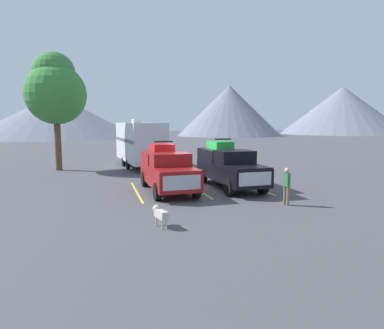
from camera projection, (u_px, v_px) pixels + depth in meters
name	position (u px, v px, depth m)	size (l,w,h in m)	color
ground_plane	(192.00, 186.00, 19.76)	(240.00, 240.00, 0.00)	#47474C
pickup_truck_a	(167.00, 169.00, 18.14)	(2.29, 5.52, 2.58)	maroon
pickup_truck_b	(228.00, 165.00, 19.26)	(2.24, 5.96, 2.65)	black
lot_stripe_a	(137.00, 192.00, 18.03)	(0.12, 5.50, 0.01)	gold
lot_stripe_b	(197.00, 189.00, 18.86)	(0.12, 5.50, 0.01)	gold
lot_stripe_c	(252.00, 186.00, 19.70)	(0.12, 5.50, 0.01)	gold
camper_trailer_a	(140.00, 142.00, 27.69)	(3.28, 9.22, 3.82)	silver
person_a	(287.00, 184.00, 15.02)	(0.27, 0.34, 1.64)	#726047
dog	(160.00, 213.00, 12.02)	(0.45, 0.95, 0.71)	beige
tree_a	(55.00, 89.00, 25.43)	(4.39, 4.39, 8.67)	brown
mountain_ridge	(180.00, 112.00, 90.22)	(139.23, 40.40, 14.09)	slate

